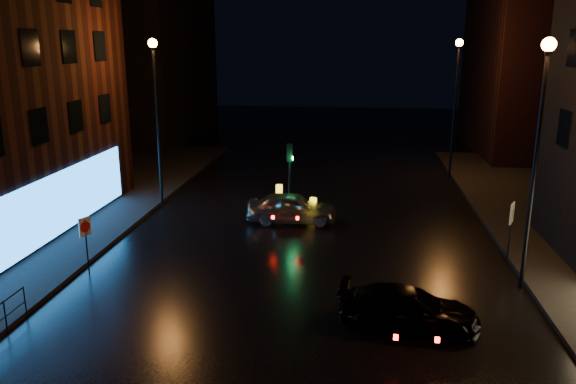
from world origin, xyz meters
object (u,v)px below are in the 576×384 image
(dark_sedan, at_px, (409,308))
(road_sign_left, at_px, (85,231))
(silver_hatchback, at_px, (292,208))
(bollard_near, at_px, (313,214))
(road_sign_right, at_px, (511,218))
(traffic_signal, at_px, (290,202))
(bollard_far, at_px, (279,201))

(dark_sedan, height_order, road_sign_left, road_sign_left)
(silver_hatchback, height_order, bollard_near, silver_hatchback)
(silver_hatchback, relative_size, dark_sedan, 1.01)
(road_sign_left, xyz_separation_m, road_sign_right, (15.57, 2.76, 0.23))
(road_sign_right, bearing_deg, dark_sedan, 77.49)
(dark_sedan, relative_size, road_sign_left, 1.97)
(dark_sedan, height_order, road_sign_right, road_sign_right)
(traffic_signal, xyz_separation_m, road_sign_left, (-6.48, -8.46, 1.07))
(traffic_signal, bearing_deg, road_sign_left, -127.42)
(road_sign_right, bearing_deg, bollard_far, -9.47)
(dark_sedan, xyz_separation_m, road_sign_right, (4.21, 5.55, 1.20))
(traffic_signal, height_order, dark_sedan, traffic_signal)
(silver_hatchback, height_order, dark_sedan, silver_hatchback)
(silver_hatchback, xyz_separation_m, bollard_far, (-0.96, 2.63, -0.46))
(traffic_signal, xyz_separation_m, bollard_far, (-0.65, 0.90, -0.26))
(bollard_near, xyz_separation_m, road_sign_left, (-7.74, -7.39, 1.34))
(road_sign_left, distance_m, road_sign_right, 15.82)
(silver_hatchback, distance_m, road_sign_right, 9.71)
(dark_sedan, distance_m, road_sign_right, 7.06)
(silver_hatchback, relative_size, road_sign_left, 1.98)
(silver_hatchback, relative_size, bollard_near, 2.94)
(bollard_near, xyz_separation_m, road_sign_right, (7.84, -4.63, 1.57))
(traffic_signal, relative_size, dark_sedan, 0.84)
(silver_hatchback, bearing_deg, bollard_near, -57.85)
(road_sign_left, relative_size, road_sign_right, 0.87)
(silver_hatchback, distance_m, dark_sedan, 10.57)
(silver_hatchback, bearing_deg, dark_sedan, -156.46)
(traffic_signal, relative_size, road_sign_left, 1.64)
(dark_sedan, distance_m, road_sign_left, 11.74)
(bollard_near, height_order, road_sign_left, road_sign_left)
(bollard_near, bearing_deg, traffic_signal, 163.81)
(bollard_far, bearing_deg, traffic_signal, -43.51)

